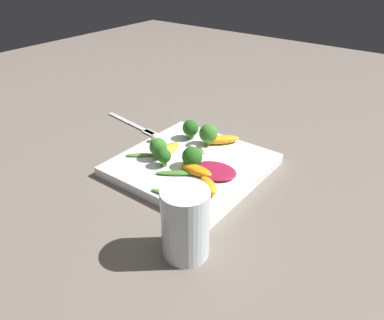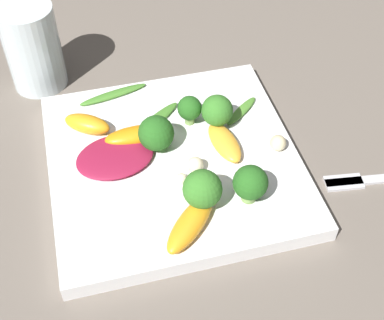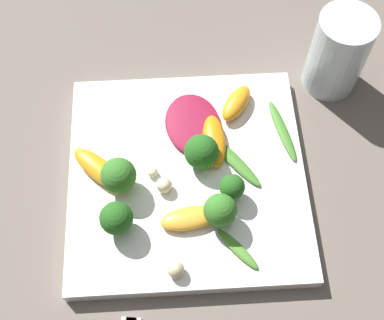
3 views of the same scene
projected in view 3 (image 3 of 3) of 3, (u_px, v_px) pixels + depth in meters
name	position (u px, v px, depth m)	size (l,w,h in m)	color
ground_plane	(187.00, 180.00, 0.64)	(2.40, 2.40, 0.00)	#6B6056
plate	(187.00, 177.00, 0.63)	(0.27, 0.27, 0.02)	white
drinking_glass	(338.00, 53.00, 0.66)	(0.07, 0.07, 0.11)	silver
radicchio_leaf_0	(193.00, 124.00, 0.64)	(0.08, 0.09, 0.01)	maroon
orange_segment_0	(214.00, 141.00, 0.63)	(0.03, 0.07, 0.02)	orange
orange_segment_1	(191.00, 218.00, 0.59)	(0.07, 0.04, 0.01)	#FCAD33
orange_segment_2	(100.00, 169.00, 0.61)	(0.08, 0.07, 0.02)	orange
orange_segment_3	(236.00, 103.00, 0.65)	(0.05, 0.06, 0.02)	orange
broccoli_floret_0	(220.00, 210.00, 0.57)	(0.04, 0.04, 0.04)	#84AD5B
broccoli_floret_1	(118.00, 176.00, 0.59)	(0.04, 0.04, 0.05)	#7A9E51
broccoli_floret_2	(232.00, 187.00, 0.59)	(0.03, 0.03, 0.04)	#7A9E51
broccoli_floret_3	(201.00, 152.00, 0.61)	(0.04, 0.04, 0.04)	#84AD5B
broccoli_floret_4	(116.00, 219.00, 0.57)	(0.04, 0.04, 0.04)	#7A9E51
arugula_sprig_0	(232.00, 159.00, 0.62)	(0.07, 0.08, 0.01)	#47842D
arugula_sprig_1	(238.00, 249.00, 0.57)	(0.05, 0.05, 0.01)	#518E33
arugula_sprig_2	(282.00, 130.00, 0.64)	(0.03, 0.09, 0.01)	#47842D
macadamia_nut_0	(164.00, 185.00, 0.60)	(0.02, 0.02, 0.02)	beige
macadamia_nut_1	(153.00, 175.00, 0.61)	(0.01, 0.01, 0.01)	beige
macadamia_nut_2	(176.00, 269.00, 0.56)	(0.02, 0.02, 0.02)	beige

